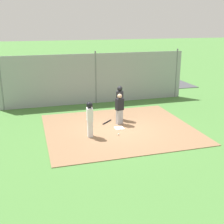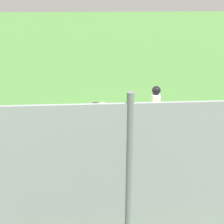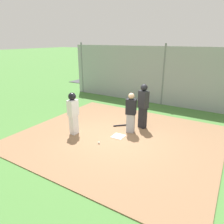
# 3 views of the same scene
# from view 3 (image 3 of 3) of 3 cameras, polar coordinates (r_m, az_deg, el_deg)

# --- Properties ---
(ground_plane) EXTENTS (140.00, 140.00, 0.00)m
(ground_plane) POSITION_cam_3_polar(r_m,az_deg,el_deg) (8.02, 1.73, -6.90)
(ground_plane) COLOR #477A38
(dirt_infield) EXTENTS (7.20, 6.40, 0.03)m
(dirt_infield) POSITION_cam_3_polar(r_m,az_deg,el_deg) (8.02, 1.73, -6.80)
(dirt_infield) COLOR #896647
(dirt_infield) RESTS_ON ground_plane
(home_plate) EXTENTS (0.44, 0.44, 0.02)m
(home_plate) POSITION_cam_3_polar(r_m,az_deg,el_deg) (8.01, 1.74, -6.64)
(home_plate) COLOR white
(home_plate) RESTS_ON dirt_infield
(catcher) EXTENTS (0.43, 0.34, 1.60)m
(catcher) POSITION_cam_3_polar(r_m,az_deg,el_deg) (8.10, 5.19, -0.09)
(catcher) COLOR #9E9EA3
(catcher) RESTS_ON dirt_infield
(umpire) EXTENTS (0.44, 0.37, 1.85)m
(umpire) POSITION_cam_3_polar(r_m,az_deg,el_deg) (8.55, 8.53, 1.90)
(umpire) COLOR black
(umpire) RESTS_ON dirt_infield
(runner) EXTENTS (0.29, 0.39, 1.66)m
(runner) POSITION_cam_3_polar(r_m,az_deg,el_deg) (8.03, -10.64, 0.32)
(runner) COLOR silver
(runner) RESTS_ON dirt_infield
(baseball_bat) EXTENTS (0.61, 0.59, 0.06)m
(baseball_bat) POSITION_cam_3_polar(r_m,az_deg,el_deg) (8.95, 2.87, -3.62)
(baseball_bat) COLOR black
(baseball_bat) RESTS_ON dirt_infield
(baseball) EXTENTS (0.07, 0.07, 0.07)m
(baseball) POSITION_cam_3_polar(r_m,az_deg,el_deg) (7.49, -3.60, -8.39)
(baseball) COLOR white
(baseball) RESTS_ON dirt_infield
(backstop_fence) EXTENTS (12.00, 0.10, 3.35)m
(backstop_fence) POSITION_cam_3_polar(r_m,az_deg,el_deg) (11.99, 13.88, 9.46)
(backstop_fence) COLOR #93999E
(backstop_fence) RESTS_ON ground_plane
(parking_lot) EXTENTS (18.00, 5.20, 0.04)m
(parking_lot) POSITION_cam_3_polar(r_m,az_deg,el_deg) (16.80, 18.48, 6.22)
(parking_lot) COLOR #424247
(parking_lot) RESTS_ON ground_plane
(parked_car_silver) EXTENTS (4.24, 1.96, 1.28)m
(parked_car_silver) POSITION_cam_3_polar(r_m,az_deg,el_deg) (15.79, 28.11, 6.35)
(parked_car_silver) COLOR #B2B2B7
(parked_car_silver) RESTS_ON parking_lot
(parked_car_dark) EXTENTS (4.37, 2.26, 1.28)m
(parked_car_dark) POSITION_cam_3_polar(r_m,az_deg,el_deg) (16.05, 20.15, 7.63)
(parked_car_dark) COLOR black
(parked_car_dark) RESTS_ON parking_lot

